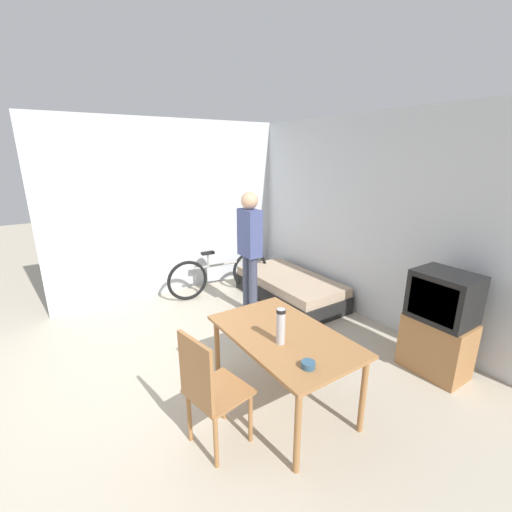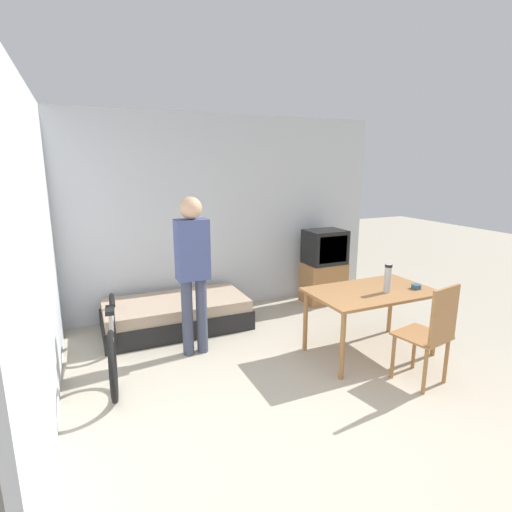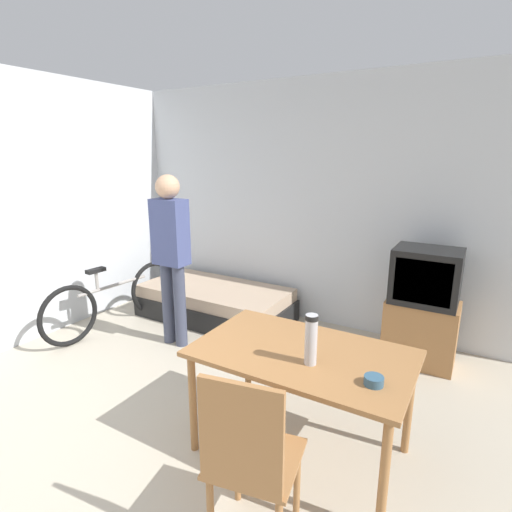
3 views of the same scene
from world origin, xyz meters
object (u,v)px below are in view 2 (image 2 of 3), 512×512
object	(u,v)px
dining_table	(371,297)
thermos_flask	(388,277)
wooden_chair	(432,330)
bicycle	(113,340)
person_standing	(193,265)
mate_bowl	(416,287)
daybed	(176,314)
tv	(324,266)

from	to	relation	value
dining_table	thermos_flask	size ratio (longest dim) A/B	4.37
wooden_chair	bicycle	bearing A→B (deg)	150.72
bicycle	person_standing	size ratio (longest dim) A/B	1.00
person_standing	mate_bowl	size ratio (longest dim) A/B	16.60
bicycle	person_standing	xyz separation A→B (m)	(0.85, 0.03, 0.68)
wooden_chair	bicycle	distance (m)	3.07
daybed	mate_bowl	bearing A→B (deg)	-36.50
wooden_chair	bicycle	world-z (taller)	wooden_chair
daybed	dining_table	world-z (taller)	dining_table
mate_bowl	tv	bearing A→B (deg)	89.91
daybed	thermos_flask	size ratio (longest dim) A/B	5.86
daybed	bicycle	distance (m)	1.14
dining_table	mate_bowl	bearing A→B (deg)	-17.62
bicycle	thermos_flask	distance (m)	2.89
wooden_chair	person_standing	xyz separation A→B (m)	(-1.82, 1.53, 0.46)
tv	person_standing	distance (m)	2.43
dining_table	person_standing	distance (m)	1.94
wooden_chair	daybed	bearing A→B (deg)	129.13
daybed	mate_bowl	xyz separation A→B (m)	(2.26, -1.67, 0.56)
dining_table	wooden_chair	xyz separation A→B (m)	(0.08, -0.76, -0.09)
daybed	bicycle	bearing A→B (deg)	-135.92
tv	thermos_flask	size ratio (longest dim) A/B	3.60
dining_table	mate_bowl	xyz separation A→B (m)	(0.48, -0.15, 0.10)
dining_table	thermos_flask	distance (m)	0.29
thermos_flask	person_standing	bearing A→B (deg)	154.44
tv	mate_bowl	distance (m)	1.79
daybed	thermos_flask	distance (m)	2.60
tv	daybed	bearing A→B (deg)	-177.33
thermos_flask	bicycle	bearing A→B (deg)	162.50
bicycle	person_standing	distance (m)	1.09
wooden_chair	mate_bowl	size ratio (longest dim) A/B	9.58
tv	wooden_chair	distance (m)	2.43
bicycle	mate_bowl	size ratio (longest dim) A/B	16.59
daybed	dining_table	size ratio (longest dim) A/B	1.34
person_standing	thermos_flask	xyz separation A→B (m)	(1.85, -0.88, -0.12)
bicycle	person_standing	world-z (taller)	person_standing
tv	wooden_chair	world-z (taller)	tv
dining_table	bicycle	world-z (taller)	bicycle
wooden_chair	mate_bowl	distance (m)	0.76
dining_table	wooden_chair	size ratio (longest dim) A/B	1.34
tv	dining_table	xyz separation A→B (m)	(-0.48, -1.63, 0.09)
bicycle	person_standing	bearing A→B (deg)	2.23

